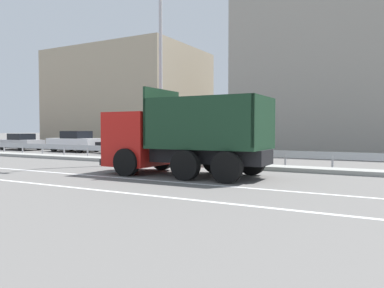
{
  "coord_description": "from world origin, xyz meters",
  "views": [
    {
      "loc": [
        8.62,
        -13.65,
        1.75
      ],
      "look_at": [
        0.83,
        0.43,
        1.13
      ],
      "focal_mm": 35.0,
      "sensor_mm": 36.0,
      "label": 1
    }
  ],
  "objects_px": {
    "parked_car_1": "(21,142)",
    "parked_car_2": "(75,141)",
    "parked_car_3": "(128,144)",
    "median_road_sign": "(136,139)",
    "dump_truck": "(169,142)",
    "street_lamp_1": "(159,53)"
  },
  "relations": [
    {
      "from": "parked_car_3",
      "to": "median_road_sign",
      "type": "bearing_deg",
      "value": 43.91
    },
    {
      "from": "median_road_sign",
      "to": "street_lamp_1",
      "type": "distance_m",
      "value": 4.62
    },
    {
      "from": "dump_truck",
      "to": "parked_car_2",
      "type": "distance_m",
      "value": 16.92
    },
    {
      "from": "parked_car_2",
      "to": "parked_car_1",
      "type": "bearing_deg",
      "value": 94.31
    },
    {
      "from": "street_lamp_1",
      "to": "parked_car_2",
      "type": "height_order",
      "value": "street_lamp_1"
    },
    {
      "from": "median_road_sign",
      "to": "dump_truck",
      "type": "bearing_deg",
      "value": -39.19
    },
    {
      "from": "dump_truck",
      "to": "median_road_sign",
      "type": "distance_m",
      "value": 5.57
    },
    {
      "from": "dump_truck",
      "to": "street_lamp_1",
      "type": "height_order",
      "value": "street_lamp_1"
    },
    {
      "from": "median_road_sign",
      "to": "parked_car_1",
      "type": "relative_size",
      "value": 0.49
    },
    {
      "from": "street_lamp_1",
      "to": "parked_car_1",
      "type": "distance_m",
      "value": 19.03
    },
    {
      "from": "median_road_sign",
      "to": "street_lamp_1",
      "type": "height_order",
      "value": "street_lamp_1"
    },
    {
      "from": "dump_truck",
      "to": "median_road_sign",
      "type": "bearing_deg",
      "value": 49.84
    },
    {
      "from": "dump_truck",
      "to": "parked_car_1",
      "type": "height_order",
      "value": "dump_truck"
    },
    {
      "from": "parked_car_2",
      "to": "parked_car_3",
      "type": "bearing_deg",
      "value": -90.52
    },
    {
      "from": "parked_car_2",
      "to": "dump_truck",
      "type": "bearing_deg",
      "value": -121.16
    },
    {
      "from": "parked_car_3",
      "to": "parked_car_2",
      "type": "bearing_deg",
      "value": -89.22
    },
    {
      "from": "parked_car_1",
      "to": "parked_car_3",
      "type": "height_order",
      "value": "parked_car_1"
    },
    {
      "from": "parked_car_1",
      "to": "parked_car_2",
      "type": "distance_m",
      "value": 6.08
    },
    {
      "from": "parked_car_2",
      "to": "median_road_sign",
      "type": "bearing_deg",
      "value": -117.56
    },
    {
      "from": "dump_truck",
      "to": "street_lamp_1",
      "type": "bearing_deg",
      "value": 37.53
    },
    {
      "from": "parked_car_1",
      "to": "parked_car_3",
      "type": "xyz_separation_m",
      "value": [
        11.37,
        0.28,
        -0.03
      ]
    },
    {
      "from": "parked_car_1",
      "to": "parked_car_2",
      "type": "relative_size",
      "value": 1.01
    }
  ]
}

